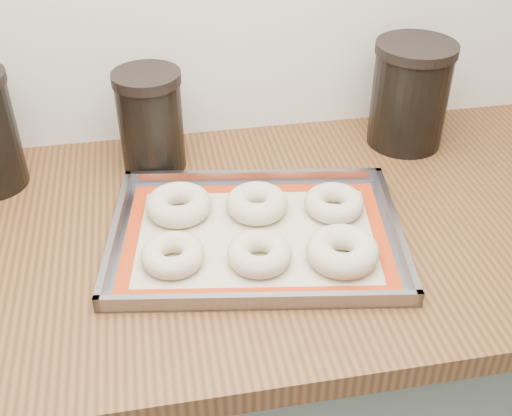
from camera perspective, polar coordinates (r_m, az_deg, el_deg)
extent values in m
cube|color=slate|center=(1.40, -1.54, -17.03)|extent=(3.00, 0.65, 0.86)
cube|color=brown|center=(1.08, -1.91, -2.34)|extent=(3.06, 0.68, 0.04)
cube|color=gray|center=(1.03, 0.00, -2.61)|extent=(0.51, 0.40, 0.00)
cube|color=gray|center=(1.16, -0.20, 2.79)|extent=(0.46, 0.08, 0.02)
cube|color=gray|center=(0.90, 0.25, -8.28)|extent=(0.46, 0.08, 0.02)
cube|color=gray|center=(1.05, -12.43, -2.21)|extent=(0.06, 0.33, 0.02)
cube|color=gray|center=(1.05, 12.33, -1.83)|extent=(0.06, 0.33, 0.02)
cube|color=#C6B793|center=(1.03, 0.00, -2.49)|extent=(0.46, 0.35, 0.00)
cube|color=#AE2C0B|center=(1.14, -0.17, 1.72)|extent=(0.42, 0.09, 0.00)
cube|color=#AE2C0B|center=(0.93, 0.21, -7.55)|extent=(0.42, 0.09, 0.00)
cube|color=#AE2C0B|center=(1.05, -10.98, -2.56)|extent=(0.06, 0.25, 0.00)
cube|color=#AE2C0B|center=(1.05, 10.89, -2.23)|extent=(0.06, 0.25, 0.00)
torus|color=beige|center=(0.98, -7.42, -4.15)|extent=(0.13, 0.13, 0.03)
torus|color=beige|center=(0.97, 0.30, -4.10)|extent=(0.11, 0.11, 0.03)
torus|color=beige|center=(0.98, 7.69, -3.82)|extent=(0.13, 0.13, 0.04)
torus|color=beige|center=(1.08, -6.89, 0.30)|extent=(0.15, 0.15, 0.04)
torus|color=beige|center=(1.07, 0.08, 0.43)|extent=(0.14, 0.14, 0.04)
torus|color=beige|center=(1.08, 6.95, 0.44)|extent=(0.12, 0.12, 0.03)
cylinder|color=black|center=(1.19, -9.30, 7.22)|extent=(0.12, 0.12, 0.17)
cylinder|color=black|center=(1.15, -9.75, 11.34)|extent=(0.12, 0.12, 0.02)
cylinder|color=black|center=(1.29, 13.46, 9.39)|extent=(0.14, 0.14, 0.19)
cylinder|color=black|center=(1.25, 14.12, 13.61)|extent=(0.15, 0.15, 0.02)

